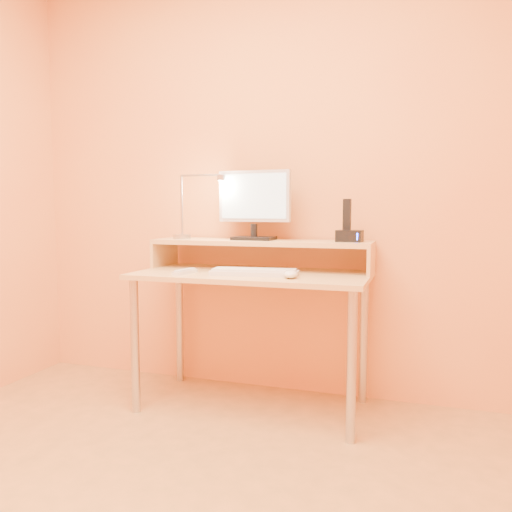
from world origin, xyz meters
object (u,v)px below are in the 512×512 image
(phone_dock, at_px, (350,236))
(keyboard, at_px, (254,273))
(monitor_panel, at_px, (255,196))
(lamp_base, at_px, (182,237))
(mouse, at_px, (291,274))
(remote_control, at_px, (185,272))

(phone_dock, relative_size, keyboard, 0.30)
(monitor_panel, distance_m, lamp_base, 0.48)
(mouse, bearing_deg, keyboard, 156.13)
(mouse, distance_m, remote_control, 0.55)
(monitor_panel, relative_size, phone_dock, 3.13)
(mouse, bearing_deg, remote_control, 171.63)
(phone_dock, bearing_deg, monitor_panel, -178.23)
(monitor_panel, bearing_deg, mouse, -44.48)
(keyboard, bearing_deg, monitor_panel, 101.53)
(lamp_base, bearing_deg, mouse, -20.98)
(lamp_base, distance_m, phone_dock, 0.94)
(phone_dock, bearing_deg, mouse, -125.29)
(mouse, bearing_deg, lamp_base, 149.75)
(keyboard, height_order, mouse, mouse)
(phone_dock, distance_m, mouse, 0.42)
(monitor_panel, relative_size, remote_control, 2.45)
(phone_dock, height_order, mouse, phone_dock)
(remote_control, bearing_deg, keyboard, 18.14)
(lamp_base, bearing_deg, keyboard, -23.36)
(lamp_base, relative_size, phone_dock, 0.77)
(lamp_base, xyz_separation_m, mouse, (0.70, -0.27, -0.15))
(phone_dock, relative_size, mouse, 1.10)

